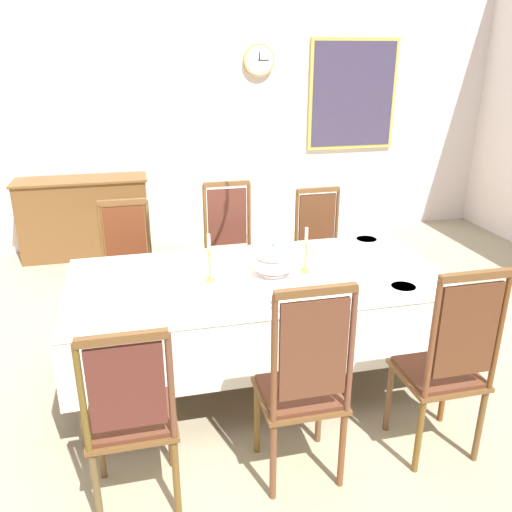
# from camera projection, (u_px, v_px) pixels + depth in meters

# --- Properties ---
(ground) EXTENTS (7.51, 6.47, 0.04)m
(ground) POSITION_uv_depth(u_px,v_px,m) (262.00, 386.00, 3.77)
(ground) COLOR tan
(back_wall) EXTENTS (7.51, 0.08, 3.39)m
(back_wall) POSITION_uv_depth(u_px,v_px,m) (195.00, 100.00, 6.13)
(back_wall) COLOR silver
(back_wall) RESTS_ON ground
(dining_table) EXTENTS (2.54, 1.23, 0.78)m
(dining_table) POSITION_uv_depth(u_px,v_px,m) (258.00, 286.00, 3.62)
(dining_table) COLOR brown
(dining_table) RESTS_ON ground
(tablecloth) EXTENTS (2.56, 1.25, 0.44)m
(tablecloth) POSITION_uv_depth(u_px,v_px,m) (258.00, 292.00, 3.63)
(tablecloth) COLOR white
(tablecloth) RESTS_ON dining_table
(chair_south_a) EXTENTS (0.44, 0.42, 1.08)m
(chair_south_a) POSITION_uv_depth(u_px,v_px,m) (131.00, 414.00, 2.56)
(chair_south_a) COLOR brown
(chair_south_a) RESTS_ON ground
(chair_north_a) EXTENTS (0.44, 0.42, 1.08)m
(chair_north_a) POSITION_uv_depth(u_px,v_px,m) (127.00, 263.00, 4.40)
(chair_north_a) COLOR brown
(chair_north_a) RESTS_ON ground
(chair_south_b) EXTENTS (0.44, 0.42, 1.21)m
(chair_south_b) POSITION_uv_depth(u_px,v_px,m) (304.00, 383.00, 2.72)
(chair_south_b) COLOR brown
(chair_south_b) RESTS_ON ground
(chair_north_b) EXTENTS (0.44, 0.42, 1.18)m
(chair_north_b) POSITION_uv_depth(u_px,v_px,m) (230.00, 250.00, 4.58)
(chair_north_b) COLOR brown
(chair_north_b) RESTS_ON ground
(chair_south_c) EXTENTS (0.44, 0.42, 1.21)m
(chair_south_c) POSITION_uv_depth(u_px,v_px,m) (447.00, 363.00, 2.90)
(chair_south_c) COLOR brown
(chair_south_c) RESTS_ON ground
(chair_north_c) EXTENTS (0.44, 0.42, 1.08)m
(chair_north_c) POSITION_uv_depth(u_px,v_px,m) (321.00, 246.00, 4.77)
(chair_north_c) COLOR brown
(chair_north_c) RESTS_ON ground
(soup_tureen) EXTENTS (0.29, 0.29, 0.23)m
(soup_tureen) POSITION_uv_depth(u_px,v_px,m) (273.00, 260.00, 3.57)
(soup_tureen) COLOR white
(soup_tureen) RESTS_ON tablecloth
(candlestick_west) EXTENTS (0.07, 0.07, 0.33)m
(candlestick_west) POSITION_uv_depth(u_px,v_px,m) (209.00, 263.00, 3.47)
(candlestick_west) COLOR gold
(candlestick_west) RESTS_ON tablecloth
(candlestick_east) EXTENTS (0.07, 0.07, 0.33)m
(candlestick_east) POSITION_uv_depth(u_px,v_px,m) (306.00, 255.00, 3.62)
(candlestick_east) COLOR gold
(candlestick_east) RESTS_ON tablecloth
(bowl_near_left) EXTENTS (0.20, 0.20, 0.04)m
(bowl_near_left) POSITION_uv_depth(u_px,v_px,m) (366.00, 241.00, 4.20)
(bowl_near_left) COLOR white
(bowl_near_left) RESTS_ON tablecloth
(bowl_near_right) EXTENTS (0.16, 0.16, 0.03)m
(bowl_near_right) POSITION_uv_depth(u_px,v_px,m) (283.00, 305.00, 3.15)
(bowl_near_right) COLOR white
(bowl_near_right) RESTS_ON tablecloth
(bowl_far_left) EXTENTS (0.19, 0.19, 0.04)m
(bowl_far_left) POSITION_uv_depth(u_px,v_px,m) (403.00, 289.00, 3.34)
(bowl_far_left) COLOR white
(bowl_far_left) RESTS_ON tablecloth
(spoon_primary) EXTENTS (0.04, 0.18, 0.01)m
(spoon_primary) POSITION_uv_depth(u_px,v_px,m) (379.00, 241.00, 4.25)
(spoon_primary) COLOR gold
(spoon_primary) RESTS_ON tablecloth
(spoon_secondary) EXTENTS (0.03, 0.18, 0.01)m
(spoon_secondary) POSITION_uv_depth(u_px,v_px,m) (300.00, 303.00, 3.20)
(spoon_secondary) COLOR gold
(spoon_secondary) RESTS_ON tablecloth
(sideboard) EXTENTS (1.44, 0.48, 0.90)m
(sideboard) POSITION_uv_depth(u_px,v_px,m) (85.00, 218.00, 6.00)
(sideboard) COLOR brown
(sideboard) RESTS_ON ground
(mounted_clock) EXTENTS (0.36, 0.06, 0.36)m
(mounted_clock) POSITION_uv_depth(u_px,v_px,m) (259.00, 60.00, 6.06)
(mounted_clock) COLOR #D1B251
(framed_painting) EXTENTS (1.13, 0.05, 1.31)m
(framed_painting) POSITION_uv_depth(u_px,v_px,m) (353.00, 95.00, 6.48)
(framed_painting) COLOR #D1B251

